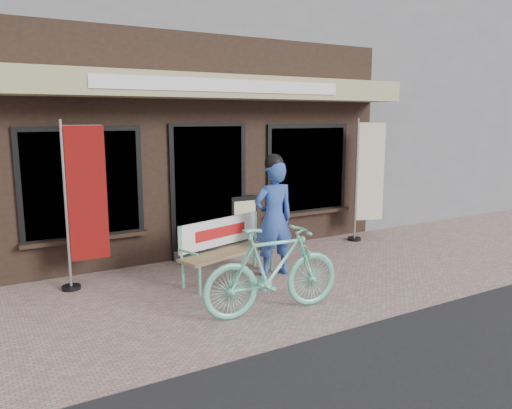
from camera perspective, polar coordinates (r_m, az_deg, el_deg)
ground at (r=6.82m, az=1.90°, el=-9.72°), size 70.00×70.00×0.00m
storefront at (r=10.96m, az=-12.37°, el=13.38°), size 7.00×6.77×6.00m
neighbor_right_near at (r=16.19m, az=17.52°, el=11.31°), size 10.00×7.00×5.60m
bench at (r=7.19m, az=-3.52°, el=-4.50°), size 1.63×0.82×0.86m
person at (r=7.24m, az=2.04°, el=-1.36°), size 0.65×0.46×1.79m
bicycle at (r=5.91m, az=1.94°, el=-7.48°), size 1.79×0.65×1.05m
nobori_red at (r=7.04m, az=-19.08°, el=0.20°), size 0.66×0.25×2.27m
nobori_cream at (r=9.50m, az=12.68°, el=2.94°), size 0.67×0.35×2.27m
menu_stand at (r=8.63m, az=-1.43°, el=-2.10°), size 0.48×0.12×0.96m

